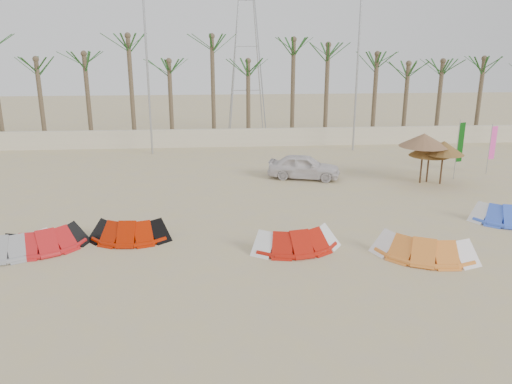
{
  "coord_description": "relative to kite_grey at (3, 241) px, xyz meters",
  "views": [
    {
      "loc": [
        -1.61,
        -13.96,
        7.33
      ],
      "look_at": [
        0.0,
        6.0,
        1.3
      ],
      "focal_mm": 35.0,
      "sensor_mm": 36.0,
      "label": 1
    }
  ],
  "objects": [
    {
      "name": "kite_blue",
      "position": [
        19.95,
        1.66,
        -0.0
      ],
      "size": [
        3.3,
        2.23,
        0.9
      ],
      "color": "blue",
      "rests_on": "ground"
    },
    {
      "name": "ground",
      "position": [
        9.39,
        -3.49,
        -0.42
      ],
      "size": [
        120.0,
        120.0,
        0.0
      ],
      "primitive_type": "plane",
      "color": "tan",
      "rests_on": "ground"
    },
    {
      "name": "kite_red_left",
      "position": [
        1.47,
        0.31,
        -0.0
      ],
      "size": [
        3.52,
        2.64,
        0.9
      ],
      "color": "red",
      "rests_on": "ground"
    },
    {
      "name": "boundary_wall",
      "position": [
        9.39,
        18.51,
        0.23
      ],
      "size": [
        60.0,
        0.3,
        1.3
      ],
      "primitive_type": "cube",
      "color": "beige",
      "rests_on": "ground"
    },
    {
      "name": "car",
      "position": [
        12.62,
        9.28,
        0.26
      ],
      "size": [
        4.26,
        2.63,
        1.35
      ],
      "primitive_type": "imported",
      "rotation": [
        0.0,
        0.0,
        1.29
      ],
      "color": "silver",
      "rests_on": "ground"
    },
    {
      "name": "parasol_right",
      "position": [
        19.19,
        7.98,
        1.38
      ],
      "size": [
        2.17,
        2.17,
        2.16
      ],
      "color": "#4C331E",
      "rests_on": "ground"
    },
    {
      "name": "lamp_c",
      "position": [
        17.43,
        16.51,
        5.35
      ],
      "size": [
        1.25,
        0.14,
        11.0
      ],
      "color": "#A5A8AD",
      "rests_on": "ground"
    },
    {
      "name": "parasol_mid",
      "position": [
        19.75,
        7.54,
        1.57
      ],
      "size": [
        2.14,
        2.14,
        2.35
      ],
      "color": "#4C331E",
      "rests_on": "ground"
    },
    {
      "name": "kite_grey",
      "position": [
        0.0,
        0.0,
        0.0
      ],
      "size": [
        3.79,
        1.89,
        0.9
      ],
      "color": "gray",
      "rests_on": "ground"
    },
    {
      "name": "pylon",
      "position": [
        10.39,
        24.51,
        -0.42
      ],
      "size": [
        3.0,
        3.0,
        14.0
      ],
      "primitive_type": null,
      "color": "#A5A8AD",
      "rests_on": "ground"
    },
    {
      "name": "palm_line",
      "position": [
        10.06,
        20.01,
        6.02
      ],
      "size": [
        52.0,
        4.0,
        7.7
      ],
      "color": "brown",
      "rests_on": "ground"
    },
    {
      "name": "kite_red_right",
      "position": [
        10.63,
        -0.41,
        -0.0
      ],
      "size": [
        3.46,
        2.05,
        0.9
      ],
      "color": "#B0160A",
      "rests_on": "ground"
    },
    {
      "name": "flag_green",
      "position": [
        21.08,
        8.39,
        1.56
      ],
      "size": [
        0.44,
        0.16,
        3.34
      ],
      "color": "#A5A8AD",
      "rests_on": "ground"
    },
    {
      "name": "kite_orange",
      "position": [
        14.99,
        -1.47,
        -0.0
      ],
      "size": [
        3.91,
        2.72,
        0.9
      ],
      "color": "orange",
      "rests_on": "ground"
    },
    {
      "name": "parasol_left",
      "position": [
        18.76,
        7.83,
        1.93
      ],
      "size": [
        2.59,
        2.59,
        2.71
      ],
      "color": "#4C331E",
      "rests_on": "ground"
    },
    {
      "name": "lamp_b",
      "position": [
        3.43,
        16.51,
        5.35
      ],
      "size": [
        1.25,
        0.14,
        11.0
      ],
      "color": "#A5A8AD",
      "rests_on": "ground"
    },
    {
      "name": "flag_pink",
      "position": [
        23.5,
        9.37,
        1.32
      ],
      "size": [
        0.44,
        0.13,
        2.93
      ],
      "color": "#A5A8AD",
      "rests_on": "ground"
    },
    {
      "name": "kite_red_mid",
      "position": [
        4.37,
        0.98,
        -0.0
      ],
      "size": [
        3.11,
        1.69,
        0.9
      ],
      "color": "#A61800",
      "rests_on": "ground"
    }
  ]
}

